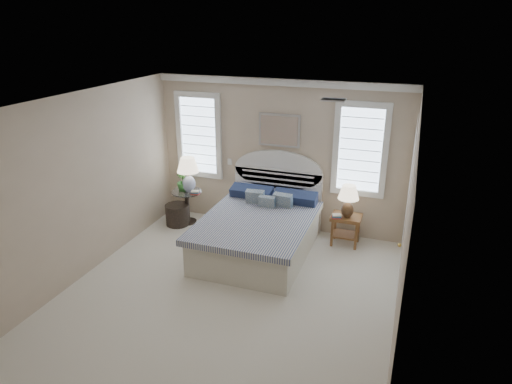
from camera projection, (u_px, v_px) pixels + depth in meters
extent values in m
cube|color=beige|center=(226.00, 297.00, 6.36)|extent=(4.50, 5.00, 0.01)
cube|color=white|center=(221.00, 103.00, 5.39)|extent=(4.50, 5.00, 0.01)
cube|color=tan|center=(279.00, 156.00, 8.08)|extent=(4.50, 0.02, 2.70)
cube|color=tan|center=(80.00, 188.00, 6.58)|extent=(0.02, 5.00, 2.70)
cube|color=tan|center=(406.00, 234.00, 5.18)|extent=(0.02, 5.00, 2.70)
cube|color=silver|center=(280.00, 82.00, 7.58)|extent=(4.50, 0.08, 0.12)
cube|color=#B2B2B2|center=(334.00, 100.00, 5.73)|extent=(0.30, 0.20, 0.02)
cube|color=silver|center=(230.00, 162.00, 8.43)|extent=(0.08, 0.01, 0.12)
cube|color=silver|center=(199.00, 135.00, 8.45)|extent=(0.90, 0.06, 1.60)
cube|color=silver|center=(360.00, 150.00, 7.54)|extent=(0.90, 0.06, 1.60)
cube|color=silver|center=(279.00, 130.00, 7.87)|extent=(0.74, 0.04, 0.58)
cube|color=white|center=(407.00, 207.00, 6.30)|extent=(0.02, 1.80, 2.40)
cube|color=beige|center=(257.00, 238.00, 7.44)|extent=(1.60, 2.10, 0.55)
cube|color=navy|center=(256.00, 222.00, 7.28)|extent=(1.72, 2.15, 0.10)
cube|color=white|center=(278.00, 199.00, 8.31)|extent=(1.62, 0.08, 1.10)
cube|color=#1D2949|center=(252.00, 192.00, 8.13)|extent=(0.75, 0.31, 0.23)
cube|color=#1D2949|center=(295.00, 198.00, 7.88)|extent=(0.75, 0.31, 0.23)
cube|color=#395A80|center=(255.00, 199.00, 7.88)|extent=(0.33, 0.20, 0.34)
cube|color=#395A80|center=(283.00, 203.00, 7.73)|extent=(0.33, 0.20, 0.34)
cube|color=#395A80|center=(267.00, 204.00, 7.73)|extent=(0.28, 0.14, 0.29)
cylinder|color=black|center=(188.00, 221.00, 8.68)|extent=(0.32, 0.32, 0.03)
cylinder|color=black|center=(187.00, 208.00, 8.57)|extent=(0.08, 0.08, 0.60)
cylinder|color=silver|center=(186.00, 192.00, 8.46)|extent=(0.56, 0.56, 0.02)
cube|color=brown|center=(346.00, 217.00, 7.67)|extent=(0.50, 0.40, 0.06)
cube|color=brown|center=(345.00, 234.00, 7.79)|extent=(0.44, 0.34, 0.03)
cube|color=brown|center=(332.00, 233.00, 7.70)|extent=(0.04, 0.04, 0.47)
cube|color=brown|center=(335.00, 226.00, 7.96)|extent=(0.04, 0.04, 0.47)
cube|color=brown|center=(356.00, 237.00, 7.57)|extent=(0.04, 0.04, 0.47)
cube|color=brown|center=(358.00, 230.00, 7.84)|extent=(0.04, 0.04, 0.47)
cylinder|color=black|center=(177.00, 215.00, 8.52)|extent=(0.56, 0.56, 0.40)
cylinder|color=white|center=(189.00, 190.00, 8.46)|extent=(0.16, 0.16, 0.03)
ellipsoid|color=white|center=(189.00, 184.00, 8.41)|extent=(0.30, 0.30, 0.31)
cylinder|color=gold|center=(188.00, 174.00, 8.34)|extent=(0.04, 0.04, 0.11)
cylinder|color=black|center=(347.00, 216.00, 7.62)|extent=(0.12, 0.12, 0.03)
ellipsoid|color=black|center=(347.00, 210.00, 7.58)|extent=(0.21, 0.21, 0.26)
cylinder|color=gold|center=(348.00, 201.00, 7.52)|extent=(0.03, 0.03, 0.10)
imported|color=#386729|center=(183.00, 181.00, 8.41)|extent=(0.25, 0.25, 0.39)
cube|color=#A42F29|center=(195.00, 194.00, 8.32)|extent=(0.17, 0.13, 0.02)
cube|color=#285578|center=(195.00, 192.00, 8.31)|extent=(0.16, 0.12, 0.02)
cube|color=beige|center=(195.00, 191.00, 8.30)|extent=(0.15, 0.11, 0.02)
cube|color=#A42F29|center=(337.00, 217.00, 7.57)|extent=(0.19, 0.16, 0.02)
cube|color=#285578|center=(337.00, 216.00, 7.56)|extent=(0.18, 0.15, 0.02)
cube|color=beige|center=(337.00, 215.00, 7.55)|extent=(0.17, 0.14, 0.02)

